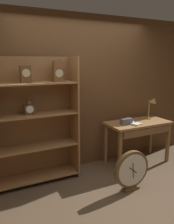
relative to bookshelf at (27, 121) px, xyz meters
The scene contains 8 objects.
ground_plane 1.77m from the bookshelf, 49.43° to the right, with size 10.00×10.00×0.00m, color brown.
back_wood_panel 1.03m from the bookshelf, 12.43° to the left, with size 4.80×0.05×2.60m, color brown.
bookshelf is the anchor object (origin of this frame).
workbench 1.97m from the bookshelf, ahead, with size 1.16×0.57×0.77m.
desk_lamp 2.31m from the bookshelf, ahead, with size 0.18×0.18×0.43m.
toolbox_small 1.66m from the bookshelf, ahead, with size 0.21×0.09×0.10m, color #595960.
open_repair_manual 1.82m from the bookshelf, ahead, with size 0.16×0.22×0.03m, color silver.
round_clock_large 1.69m from the bookshelf, 35.10° to the right, with size 0.56×0.11×0.60m.
Camera 1 is at (-1.60, -2.21, 1.84)m, focal length 36.65 mm.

